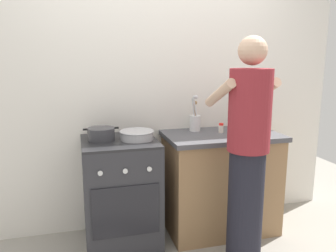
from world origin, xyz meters
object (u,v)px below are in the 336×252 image
object	(u,v)px
stove_range	(121,192)
mixing_bowl	(137,135)
pot	(101,134)
utensil_crock	(195,121)
spice_bottle	(221,128)
person	(247,156)
oil_bottle	(242,121)

from	to	relation	value
stove_range	mixing_bowl	size ratio (longest dim) A/B	3.21
pot	utensil_crock	size ratio (longest dim) A/B	0.87
stove_range	spice_bottle	world-z (taller)	spice_bottle
person	stove_range	bearing A→B (deg)	147.10
oil_bottle	person	xyz separation A→B (m)	(-0.26, -0.59, -0.14)
stove_range	person	distance (m)	1.09
spice_bottle	oil_bottle	size ratio (longest dim) A/B	0.36
oil_bottle	person	size ratio (longest dim) A/B	0.14
pot	oil_bottle	xyz separation A→B (m)	(1.25, 0.01, 0.04)
utensil_crock	oil_bottle	bearing A→B (deg)	-18.80
spice_bottle	person	bearing A→B (deg)	-95.36
spice_bottle	oil_bottle	bearing A→B (deg)	-0.62
mixing_bowl	oil_bottle	world-z (taller)	oil_bottle
mixing_bowl	utensil_crock	size ratio (longest dim) A/B	0.86
utensil_crock	person	size ratio (longest dim) A/B	0.19
utensil_crock	person	bearing A→B (deg)	-78.94
utensil_crock	oil_bottle	distance (m)	0.42
mixing_bowl	person	distance (m)	0.89
utensil_crock	mixing_bowl	bearing A→B (deg)	-161.33
stove_range	mixing_bowl	bearing A→B (deg)	-7.77
mixing_bowl	utensil_crock	world-z (taller)	utensil_crock
pot	spice_bottle	bearing A→B (deg)	0.58
stove_range	pot	bearing A→B (deg)	168.40
stove_range	person	world-z (taller)	person
stove_range	spice_bottle	size ratio (longest dim) A/B	10.65
utensil_crock	spice_bottle	bearing A→B (deg)	-34.24
pot	person	xyz separation A→B (m)	(0.99, -0.58, -0.09)
utensil_crock	spice_bottle	xyz separation A→B (m)	(0.20, -0.13, -0.05)
pot	mixing_bowl	world-z (taller)	pot
stove_range	person	xyz separation A→B (m)	(0.85, -0.55, 0.41)
stove_range	utensil_crock	world-z (taller)	utensil_crock
person	mixing_bowl	bearing A→B (deg)	143.22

